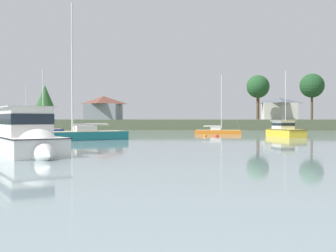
{
  "coord_description": "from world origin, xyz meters",
  "views": [
    {
      "loc": [
        8.58,
        -10.33,
        2.15
      ],
      "look_at": [
        3.51,
        37.19,
        1.24
      ],
      "focal_mm": 43.07,
      "sensor_mm": 36.0,
      "label": 1
    }
  ],
  "objects_px": {
    "cruiser_white": "(29,143)",
    "cruiser_yellow": "(282,133)",
    "sailboat_orange": "(218,133)",
    "sailboat_navy": "(39,133)",
    "mooring_buoy_orange": "(205,136)",
    "dinghy_black": "(22,131)",
    "mooring_buoy_red": "(217,136)",
    "sailboat_maroon": "(286,132)",
    "mooring_buoy_yellow": "(294,131)",
    "sailboat_teal": "(80,137)"
  },
  "relations": [
    {
      "from": "sailboat_teal",
      "to": "mooring_buoy_orange",
      "type": "relative_size",
      "value": 29.27
    },
    {
      "from": "sailboat_navy",
      "to": "sailboat_orange",
      "type": "bearing_deg",
      "value": 6.37
    },
    {
      "from": "sailboat_navy",
      "to": "mooring_buoy_yellow",
      "type": "height_order",
      "value": "sailboat_navy"
    },
    {
      "from": "sailboat_teal",
      "to": "mooring_buoy_yellow",
      "type": "height_order",
      "value": "sailboat_teal"
    },
    {
      "from": "mooring_buoy_red",
      "to": "sailboat_maroon",
      "type": "bearing_deg",
      "value": 51.06
    },
    {
      "from": "cruiser_white",
      "to": "mooring_buoy_orange",
      "type": "bearing_deg",
      "value": 68.48
    },
    {
      "from": "sailboat_orange",
      "to": "cruiser_yellow",
      "type": "relative_size",
      "value": 1.22
    },
    {
      "from": "sailboat_orange",
      "to": "mooring_buoy_yellow",
      "type": "bearing_deg",
      "value": 42.41
    },
    {
      "from": "cruiser_yellow",
      "to": "mooring_buoy_orange",
      "type": "xyz_separation_m",
      "value": [
        -9.16,
        -1.09,
        -0.37
      ]
    },
    {
      "from": "sailboat_navy",
      "to": "cruiser_white",
      "type": "bearing_deg",
      "value": -67.2
    },
    {
      "from": "sailboat_maroon",
      "to": "mooring_buoy_yellow",
      "type": "xyz_separation_m",
      "value": [
        2.6,
        7.07,
        -0.13
      ]
    },
    {
      "from": "sailboat_navy",
      "to": "dinghy_black",
      "type": "height_order",
      "value": "sailboat_navy"
    },
    {
      "from": "cruiser_white",
      "to": "dinghy_black",
      "type": "xyz_separation_m",
      "value": [
        -20.13,
        40.46,
        -0.57
      ]
    },
    {
      "from": "sailboat_navy",
      "to": "mooring_buoy_yellow",
      "type": "distance_m",
      "value": 39.65
    },
    {
      "from": "mooring_buoy_red",
      "to": "cruiser_yellow",
      "type": "bearing_deg",
      "value": 10.76
    },
    {
      "from": "sailboat_navy",
      "to": "cruiser_yellow",
      "type": "xyz_separation_m",
      "value": [
        31.95,
        -3.99,
        0.24
      ]
    },
    {
      "from": "cruiser_white",
      "to": "sailboat_maroon",
      "type": "bearing_deg",
      "value": 60.11
    },
    {
      "from": "cruiser_white",
      "to": "cruiser_yellow",
      "type": "relative_size",
      "value": 1.31
    },
    {
      "from": "sailboat_navy",
      "to": "cruiser_yellow",
      "type": "bearing_deg",
      "value": -7.11
    },
    {
      "from": "cruiser_yellow",
      "to": "sailboat_teal",
      "type": "bearing_deg",
      "value": -153.86
    },
    {
      "from": "dinghy_black",
      "to": "mooring_buoy_orange",
      "type": "height_order",
      "value": "dinghy_black"
    },
    {
      "from": "cruiser_white",
      "to": "cruiser_yellow",
      "type": "distance_m",
      "value": 32.65
    },
    {
      "from": "mooring_buoy_red",
      "to": "sailboat_navy",
      "type": "bearing_deg",
      "value": 167.29
    },
    {
      "from": "cruiser_yellow",
      "to": "mooring_buoy_yellow",
      "type": "height_order",
      "value": "cruiser_yellow"
    },
    {
      "from": "sailboat_orange",
      "to": "sailboat_maroon",
      "type": "bearing_deg",
      "value": 23.94
    },
    {
      "from": "sailboat_navy",
      "to": "mooring_buoy_orange",
      "type": "height_order",
      "value": "sailboat_navy"
    },
    {
      "from": "sailboat_maroon",
      "to": "dinghy_black",
      "type": "relative_size",
      "value": 3.26
    },
    {
      "from": "sailboat_orange",
      "to": "mooring_buoy_red",
      "type": "bearing_deg",
      "value": -91.45
    },
    {
      "from": "mooring_buoy_yellow",
      "to": "mooring_buoy_red",
      "type": "height_order",
      "value": "mooring_buoy_red"
    },
    {
      "from": "sailboat_maroon",
      "to": "cruiser_white",
      "type": "bearing_deg",
      "value": -119.89
    },
    {
      "from": "sailboat_navy",
      "to": "mooring_buoy_red",
      "type": "relative_size",
      "value": 20.54
    },
    {
      "from": "cruiser_white",
      "to": "mooring_buoy_yellow",
      "type": "height_order",
      "value": "cruiser_white"
    },
    {
      "from": "sailboat_maroon",
      "to": "cruiser_yellow",
      "type": "bearing_deg",
      "value": -102.41
    },
    {
      "from": "mooring_buoy_yellow",
      "to": "sailboat_orange",
      "type": "bearing_deg",
      "value": -137.59
    },
    {
      "from": "dinghy_black",
      "to": "mooring_buoy_red",
      "type": "xyz_separation_m",
      "value": [
        31.54,
        -15.48,
        -0.05
      ]
    },
    {
      "from": "sailboat_teal",
      "to": "mooring_buoy_orange",
      "type": "height_order",
      "value": "sailboat_teal"
    },
    {
      "from": "dinghy_black",
      "to": "sailboat_navy",
      "type": "bearing_deg",
      "value": -53.79
    },
    {
      "from": "dinghy_black",
      "to": "mooring_buoy_orange",
      "type": "xyz_separation_m",
      "value": [
        30.13,
        -15.11,
        -0.05
      ]
    },
    {
      "from": "cruiser_white",
      "to": "sailboat_navy",
      "type": "relative_size",
      "value": 0.99
    },
    {
      "from": "sailboat_teal",
      "to": "mooring_buoy_red",
      "type": "height_order",
      "value": "sailboat_teal"
    },
    {
      "from": "sailboat_navy",
      "to": "sailboat_maroon",
      "type": "bearing_deg",
      "value": 11.76
    },
    {
      "from": "mooring_buoy_red",
      "to": "dinghy_black",
      "type": "bearing_deg",
      "value": 153.85
    },
    {
      "from": "sailboat_teal",
      "to": "sailboat_maroon",
      "type": "bearing_deg",
      "value": 42.26
    },
    {
      "from": "mooring_buoy_orange",
      "to": "mooring_buoy_red",
      "type": "distance_m",
      "value": 1.47
    },
    {
      "from": "sailboat_orange",
      "to": "sailboat_navy",
      "type": "distance_m",
      "value": 24.56
    },
    {
      "from": "cruiser_white",
      "to": "cruiser_yellow",
      "type": "height_order",
      "value": "cruiser_white"
    },
    {
      "from": "sailboat_navy",
      "to": "sailboat_teal",
      "type": "xyz_separation_m",
      "value": [
        10.6,
        -14.46,
        0.08
      ]
    },
    {
      "from": "sailboat_maroon",
      "to": "mooring_buoy_red",
      "type": "xyz_separation_m",
      "value": [
        -10.2,
        -12.62,
        -0.13
      ]
    },
    {
      "from": "mooring_buoy_orange",
      "to": "sailboat_teal",
      "type": "bearing_deg",
      "value": -142.4
    },
    {
      "from": "sailboat_maroon",
      "to": "cruiser_yellow",
      "type": "height_order",
      "value": "sailboat_maroon"
    }
  ]
}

